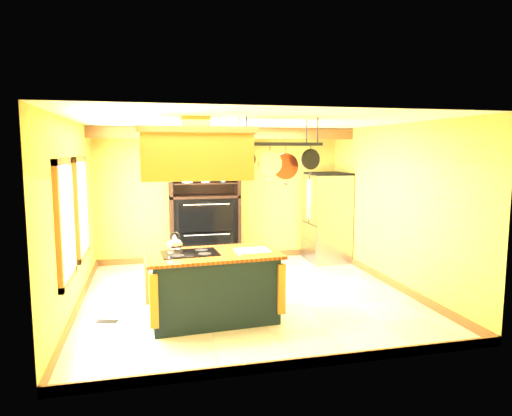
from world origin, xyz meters
name	(u,v)px	position (x,y,z in m)	size (l,w,h in m)	color
floor	(247,296)	(0.00, 0.00, 0.00)	(5.00, 5.00, 0.00)	beige
ceiling	(246,122)	(0.00, 0.00, 2.70)	(5.00, 5.00, 0.00)	white
wall_back	(221,195)	(0.00, 2.50, 1.35)	(5.00, 0.02, 2.70)	gold
wall_front	(298,243)	(0.00, -2.50, 1.35)	(5.00, 0.02, 2.70)	gold
wall_left	(73,216)	(-2.50, 0.00, 1.35)	(0.02, 5.00, 2.70)	gold
wall_right	(393,206)	(2.50, 0.00, 1.35)	(0.02, 5.00, 2.70)	gold
ceiling_beam	(227,133)	(0.00, 1.70, 2.59)	(5.00, 0.15, 0.20)	brown
window_near	(66,221)	(-2.47, -0.80, 1.40)	(0.06, 1.06, 1.56)	brown
window_far	(82,207)	(-2.47, 0.60, 1.40)	(0.06, 1.06, 1.56)	brown
kitchen_island	(213,286)	(-0.65, -0.88, 0.47)	(1.82, 1.10, 1.11)	black
range_hood	(196,152)	(-0.85, -0.88, 2.25)	(1.46, 0.83, 0.80)	#AE7F2B
pot_rack	(278,151)	(0.25, -0.87, 2.26)	(1.12, 0.53, 0.83)	black
refrigerator	(327,219)	(2.10, 1.90, 0.87)	(0.77, 0.91, 1.78)	#97989F
hutch	(204,218)	(-0.38, 2.24, 0.93)	(1.37, 0.62, 2.42)	black
floor_register	(107,321)	(-2.04, -0.64, 0.01)	(0.28, 0.12, 0.01)	black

